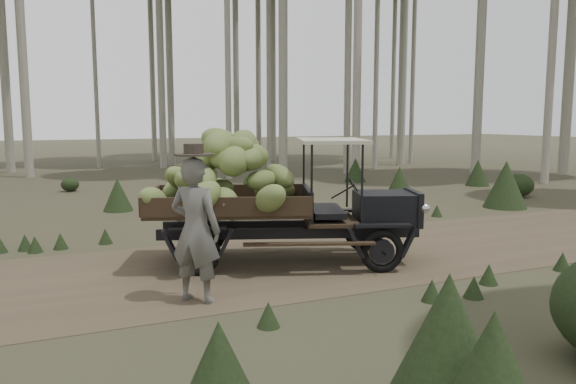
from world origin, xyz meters
name	(u,v)px	position (x,y,z in m)	size (l,w,h in m)	color
ground	(316,259)	(0.00, 0.00, 0.00)	(120.00, 120.00, 0.00)	#473D2B
dirt_track	(316,258)	(0.00, 0.00, 0.00)	(70.00, 4.00, 0.01)	brown
banana_truck	(251,185)	(-1.12, 0.10, 1.31)	(4.77, 2.91, 2.31)	black
farmer	(195,228)	(-2.44, -1.39, 0.97)	(0.81, 0.80, 2.06)	#5D5A55
undergrowth	(368,254)	(-0.18, -1.93, 0.53)	(23.84, 23.05, 1.38)	#233319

